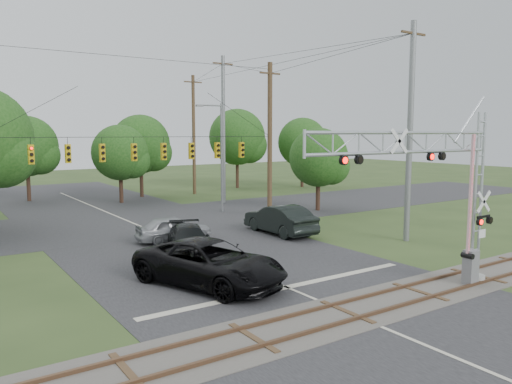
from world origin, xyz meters
TOP-DOWN VIEW (x-y plane):
  - ground at (0.00, 0.00)m, footprint 160.00×160.00m
  - road_main at (0.00, 10.00)m, footprint 14.00×90.00m
  - road_cross at (0.00, 24.00)m, footprint 90.00×12.00m
  - railroad_track at (0.00, 2.00)m, footprint 90.00×3.20m
  - crossing_gantry at (4.25, 1.64)m, footprint 10.02×0.92m
  - traffic_signal_span at (0.85, 20.00)m, footprint 19.34×0.36m
  - pickup_black at (-2.44, 7.62)m, footprint 5.30×7.47m
  - car_dark at (-0.58, 13.30)m, footprint 3.56×5.31m
  - sedan_silver at (-0.06, 16.33)m, footprint 4.57×2.19m
  - suv_dark at (6.45, 14.62)m, footprint 2.04×5.64m
  - streetlight at (7.65, 24.25)m, footprint 2.32×0.24m
  - utility_poles at (3.00, 23.18)m, footprint 25.78×28.00m
  - treeline at (-0.75, 35.27)m, footprint 57.32×24.85m

SIDE VIEW (x-z plane):
  - ground at x=0.00m, z-range 0.00..0.00m
  - road_main at x=0.00m, z-range 0.00..0.02m
  - road_cross at x=0.00m, z-range 0.00..0.02m
  - railroad_track at x=0.00m, z-range -0.05..0.11m
  - car_dark at x=-0.58m, z-range 0.00..1.43m
  - sedan_silver at x=-0.06m, z-range 0.00..1.51m
  - suv_dark at x=6.45m, z-range 0.00..1.85m
  - pickup_black at x=-2.44m, z-range 0.00..1.89m
  - crossing_gantry at x=4.25m, z-range 0.81..8.02m
  - streetlight at x=7.65m, z-range 0.52..9.20m
  - treeline at x=-0.75m, z-range 0.69..10.18m
  - traffic_signal_span at x=0.85m, z-range -0.13..11.37m
  - utility_poles at x=3.00m, z-range -0.49..12.67m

